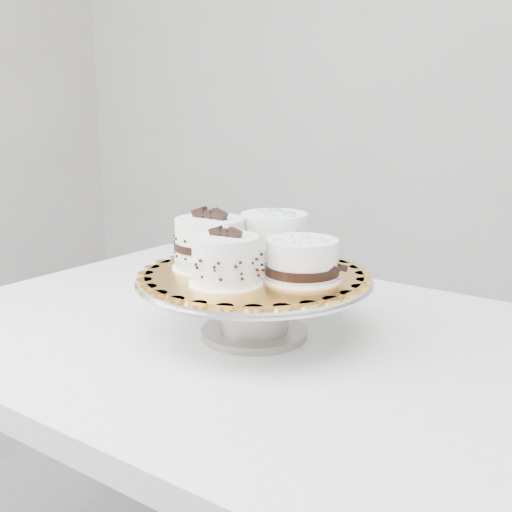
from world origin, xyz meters
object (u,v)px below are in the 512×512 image
at_px(cake_banded, 210,245).
at_px(cake_ribbon, 303,261).
at_px(cake_board, 254,274).
at_px(cake_swirl, 226,261).
at_px(cake_stand, 254,295).
at_px(table, 271,379).
at_px(cake_dots, 274,237).

height_order(cake_banded, cake_ribbon, cake_banded).
relative_size(cake_board, cake_swirl, 3.10).
height_order(cake_stand, cake_board, cake_board).
bearing_deg(cake_ribbon, cake_banded, -159.49).
xyz_separation_m(table, cake_swirl, (-0.03, -0.09, 0.22)).
bearing_deg(cake_dots, cake_stand, -82.82).
bearing_deg(cake_board, cake_ribbon, -2.53).
bearing_deg(cake_swirl, table, 74.43).
height_order(cake_dots, cake_ribbon, cake_dots).
xyz_separation_m(cake_swirl, cake_ribbon, (0.09, 0.07, -0.01)).
distance_m(cake_banded, cake_ribbon, 0.16).
bearing_deg(cake_stand, cake_swirl, -97.31).
xyz_separation_m(cake_stand, cake_board, (-0.00, 0.00, 0.03)).
relative_size(cake_stand, cake_board, 1.09).
xyz_separation_m(table, cake_banded, (-0.10, -0.02, 0.22)).
bearing_deg(cake_banded, cake_stand, 10.20).
xyz_separation_m(cake_banded, cake_dots, (0.08, 0.08, 0.00)).
xyz_separation_m(table, cake_stand, (-0.02, -0.02, 0.15)).
relative_size(cake_dots, cake_ribbon, 0.96).
distance_m(table, cake_swirl, 0.24).
height_order(cake_swirl, cake_dots, cake_swirl).
distance_m(cake_banded, cake_dots, 0.11).
bearing_deg(table, cake_banded, -158.03).
relative_size(cake_board, cake_ribbon, 2.45).
relative_size(table, cake_stand, 3.55).
bearing_deg(cake_dots, cake_board, -82.82).
relative_size(table, cake_dots, 9.88).
height_order(cake_board, cake_banded, cake_banded).
relative_size(cake_banded, cake_ribbon, 0.91).
bearing_deg(cake_ribbon, cake_stand, -161.43).
distance_m(cake_swirl, cake_dots, 0.16).
xyz_separation_m(cake_swirl, cake_dots, (0.01, 0.16, 0.01)).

